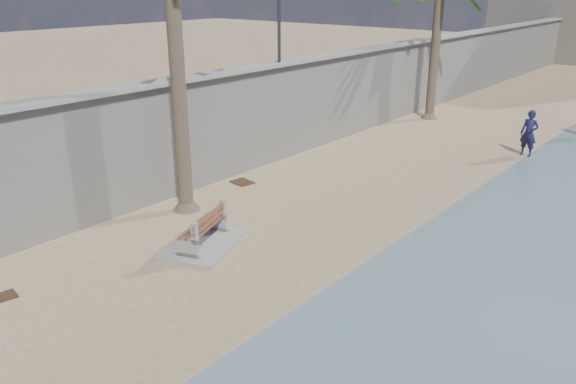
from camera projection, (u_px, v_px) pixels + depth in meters
The scene contains 7 objects.
ground_plane at pixel (50, 373), 9.69m from camera, with size 140.00×140.00×0.00m, color #A18462.
seawall at pixel (388, 85), 26.54m from camera, with size 0.45×70.00×3.50m, color gray.
wall_cap at pixel (391, 46), 25.91m from camera, with size 0.80×70.00×0.12m, color gray.
bench_far at pixel (202, 232), 14.16m from camera, with size 2.23×2.62×0.93m.
person_a at pixel (530, 130), 21.36m from camera, with size 0.74×0.50×2.05m, color #141638.
debris_b at pixel (3, 297), 11.99m from camera, with size 0.54×0.43×0.03m, color #382616.
debris_c at pixel (242, 182), 18.83m from camera, with size 0.72×0.58×0.03m, color #382616.
Camera 1 is at (8.27, -3.46, 6.35)m, focal length 35.00 mm.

